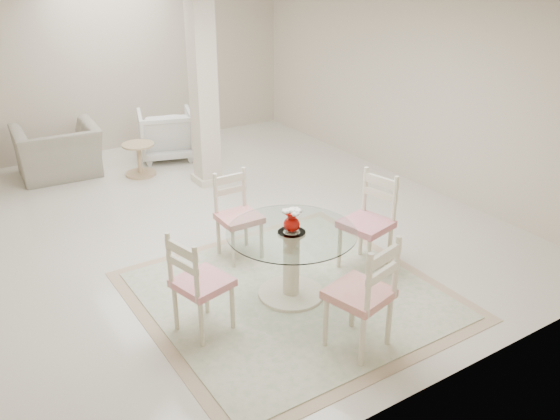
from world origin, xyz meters
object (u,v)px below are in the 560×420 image
dining_chair_west (196,278)px  recliner_taupe (58,151)px  armchair_white (166,134)px  side_table (140,161)px  dining_chair_south (367,288)px  dining_table (291,264)px  dining_chair_east (371,215)px  dining_chair_north (236,209)px  red_vase (292,220)px  column (203,89)px

dining_chair_west → recliner_taupe: 4.60m
armchair_white → side_table: 0.84m
dining_chair_west → side_table: bearing=-27.4°
dining_chair_west → armchair_white: 4.78m
dining_chair_south → dining_table: bearing=-100.9°
dining_chair_east → dining_chair_north: dining_chair_east is taller
dining_chair_north → armchair_white: (0.63, 3.43, -0.17)m
dining_chair_south → armchair_white: bearing=-109.7°
dining_chair_south → recliner_taupe: (-1.11, 5.56, -0.24)m
red_vase → armchair_white: bearing=82.5°
column → dining_chair_south: size_ratio=2.32×
dining_chair_north → armchair_white: bearing=80.4°
side_table → dining_chair_east: bearing=-74.4°
dining_table → column: bearing=78.1°
recliner_taupe → side_table: (0.99, -0.61, -0.15)m
dining_chair_east → recliner_taupe: bearing=-168.5°
dining_table → red_vase: 0.47m
red_vase → armchair_white: size_ratio=0.28×
column → dining_chair_north: column is taller
red_vase → dining_chair_north: bearing=92.2°
dining_chair_north → armchair_white: 3.49m
recliner_taupe → column: bearing=144.7°
dining_chair_east → dining_chair_south: 1.45m
red_vase → dining_chair_west: size_ratio=0.22×
dining_table → armchair_white: armchair_white is taller
dining_chair_west → dining_chair_south: 1.45m
column → dining_chair_south: bearing=-98.2°
dining_chair_south → recliner_taupe: 5.67m
red_vase → recliner_taupe: bearing=103.1°
dining_table → dining_chair_east: 1.05m
red_vase → dining_chair_south: 1.04m
red_vase → dining_chair_east: dining_chair_east is taller
dining_chair_south → armchair_white: size_ratio=1.39×
dining_chair_east → dining_chair_west: dining_chair_east is taller
dining_chair_west → red_vase: bearing=-101.0°
dining_chair_east → recliner_taupe: 4.94m
dining_chair_east → side_table: (-1.08, 3.88, -0.38)m
dining_table → dining_chair_west: dining_chair_west is taller
recliner_taupe → side_table: bearing=152.5°
column → dining_chair_north: size_ratio=2.57×
dining_chair_south → armchair_white: 5.50m
recliner_taupe → armchair_white: 1.65m
dining_chair_north → dining_chair_west: 1.45m
column → red_vase: bearing=-101.8°
dining_chair_north → recliner_taupe: 3.67m
red_vase → recliner_taupe: 4.68m
armchair_white → dining_chair_west: bearing=87.9°
dining_table → dining_chair_north: 1.04m
recliner_taupe → dining_chair_east: bearing=118.8°
red_vase → dining_chair_west: (-1.02, -0.05, -0.26)m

